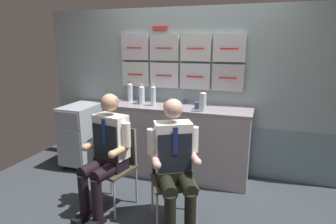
{
  "coord_description": "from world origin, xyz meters",
  "views": [
    {
      "loc": [
        0.91,
        -2.3,
        1.72
      ],
      "look_at": [
        -0.05,
        0.58,
        0.98
      ],
      "focal_mm": 30.79,
      "sensor_mm": 36.0,
      "label": 1
    }
  ],
  "objects": [
    {
      "name": "paper_cup_tan",
      "position": [
        -0.64,
        1.16,
        0.97
      ],
      "size": [
        0.07,
        0.07,
        0.09
      ],
      "color": "navy",
      "rests_on": "galley_counter"
    },
    {
      "name": "folding_chair_left",
      "position": [
        -0.51,
        0.23,
        0.52
      ],
      "size": [
        0.47,
        0.47,
        0.84
      ],
      "color": "#A8AAAF",
      "rests_on": "ground"
    },
    {
      "name": "crew_member_left",
      "position": [
        -0.54,
        0.07,
        0.67
      ],
      "size": [
        0.49,
        0.63,
        1.22
      ],
      "color": "black",
      "rests_on": "ground"
    },
    {
      "name": "espresso_cup_small",
      "position": [
        0.17,
        1.03,
        0.97
      ],
      "size": [
        0.07,
        0.07,
        0.08
      ],
      "color": "navy",
      "rests_on": "galley_counter"
    },
    {
      "name": "galley_bulkhead",
      "position": [
        -0.01,
        1.37,
        1.08
      ],
      "size": [
        4.2,
        0.14,
        2.15
      ],
      "color": "#8EA2A4",
      "rests_on": "ground"
    },
    {
      "name": "service_trolley",
      "position": [
        -1.47,
        1.0,
        0.46
      ],
      "size": [
        0.4,
        0.65,
        0.86
      ],
      "color": "black",
      "rests_on": "ground"
    },
    {
      "name": "ground",
      "position": [
        0.0,
        0.0,
        -0.02
      ],
      "size": [
        4.8,
        4.8,
        0.04
      ],
      "primitive_type": "cube",
      "color": "#32393E"
    },
    {
      "name": "galley_counter",
      "position": [
        -0.11,
        1.09,
        0.46
      ],
      "size": [
        1.87,
        0.53,
        0.93
      ],
      "color": "#A0979E",
      "rests_on": "ground"
    },
    {
      "name": "crew_member_right",
      "position": [
        0.2,
        0.02,
        0.67
      ],
      "size": [
        0.57,
        0.66,
        1.23
      ],
      "color": "black",
      "rests_on": "ground"
    },
    {
      "name": "water_bottle_tall",
      "position": [
        -0.58,
        1.07,
        1.05
      ],
      "size": [
        0.08,
        0.08,
        0.26
      ],
      "color": "silver",
      "rests_on": "galley_counter"
    },
    {
      "name": "water_bottle_short",
      "position": [
        -0.81,
        1.21,
        1.06
      ],
      "size": [
        0.07,
        0.07,
        0.27
      ],
      "color": "silver",
      "rests_on": "galley_counter"
    },
    {
      "name": "water_bottle_blue_cap",
      "position": [
        -0.41,
        1.04,
        1.06
      ],
      "size": [
        0.06,
        0.06,
        0.28
      ],
      "color": "silver",
      "rests_on": "galley_counter"
    },
    {
      "name": "water_bottle_clear",
      "position": [
        0.26,
        0.91,
        1.05
      ],
      "size": [
        0.08,
        0.08,
        0.26
      ],
      "color": "silver",
      "rests_on": "galley_counter"
    },
    {
      "name": "folding_chair_right",
      "position": [
        0.12,
        0.16,
        0.52
      ],
      "size": [
        0.54,
        0.54,
        0.84
      ],
      "color": "#A8AAAF",
      "rests_on": "ground"
    },
    {
      "name": "coffee_cup_white",
      "position": [
        -0.04,
        1.25,
        0.96
      ],
      "size": [
        0.06,
        0.06,
        0.06
      ],
      "color": "navy",
      "rests_on": "galley_counter"
    }
  ]
}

